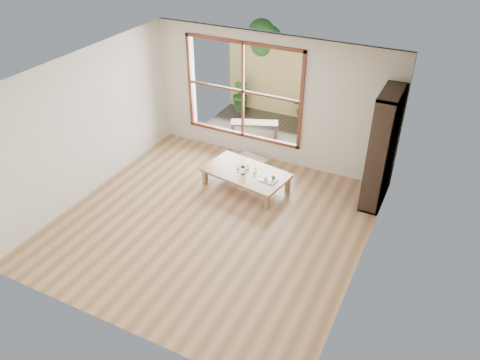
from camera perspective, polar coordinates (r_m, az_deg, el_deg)
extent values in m
plane|color=tan|center=(8.07, -3.39, -5.14)|extent=(5.00, 5.00, 0.00)
cube|color=#987549|center=(8.77, 0.74, 0.91)|extent=(1.69, 1.12, 0.05)
cube|color=#987549|center=(8.99, -4.28, 0.37)|extent=(0.09, 0.09, 0.29)
cube|color=#987549|center=(9.47, -1.51, 2.29)|extent=(0.09, 0.09, 0.29)
cube|color=#987549|center=(8.30, 3.29, -2.68)|extent=(0.09, 0.09, 0.29)
cube|color=#987549|center=(8.81, 5.85, -0.44)|extent=(0.09, 0.09, 0.29)
cube|color=beige|center=(9.62, 0.94, 2.13)|extent=(0.74, 0.74, 0.09)
cube|color=black|center=(8.40, 16.92, 3.62)|extent=(0.34, 0.95, 2.11)
cylinder|color=silver|center=(8.64, 0.36, 1.17)|extent=(0.08, 0.08, 0.15)
cylinder|color=silver|center=(8.71, 1.83, 1.15)|extent=(0.06, 0.06, 0.09)
cylinder|color=silver|center=(8.80, 0.93, 1.50)|extent=(0.06, 0.06, 0.08)
cylinder|color=silver|center=(8.81, -0.26, 1.56)|extent=(0.06, 0.06, 0.08)
cube|color=white|center=(8.51, 3.49, 0.00)|extent=(0.33, 0.25, 0.02)
sphere|color=#316B2A|center=(8.49, 4.09, 0.29)|extent=(0.08, 0.08, 0.08)
cube|color=orange|center=(8.47, 3.18, 0.05)|extent=(0.06, 0.05, 0.03)
cube|color=beige|center=(8.55, 3.12, 0.35)|extent=(0.07, 0.06, 0.02)
cylinder|color=silver|center=(8.44, 3.52, -0.17)|extent=(0.17, 0.03, 0.01)
cube|color=#352E26|center=(11.00, 2.98, 6.03)|extent=(2.80, 2.00, 0.05)
cube|color=black|center=(10.58, 1.77, 6.95)|extent=(1.10, 0.68, 0.04)
cube|color=black|center=(10.58, -0.94, 5.96)|extent=(0.08, 0.08, 0.29)
cube|color=black|center=(10.79, -0.83, 6.51)|extent=(0.08, 0.08, 0.29)
cube|color=black|center=(10.54, 4.39, 5.75)|extent=(0.08, 0.08, 0.29)
cube|color=black|center=(10.75, 4.41, 6.31)|extent=(0.08, 0.08, 0.29)
cube|color=tan|center=(11.49, 5.18, 12.05)|extent=(2.80, 0.06, 1.80)
imported|color=#306324|center=(11.08, 8.51, 8.60)|extent=(0.88, 0.79, 0.89)
imported|color=#306324|center=(11.76, 0.15, 10.35)|extent=(0.57, 0.51, 0.85)
cylinder|color=#4C3D2D|center=(12.03, 2.54, 12.63)|extent=(0.14, 0.14, 1.60)
sphere|color=#306324|center=(11.72, 3.20, 16.43)|extent=(0.84, 0.84, 0.84)
sphere|color=#306324|center=(11.95, 2.10, 15.78)|extent=(0.70, 0.70, 0.70)
sphere|color=#306324|center=(11.60, 2.60, 17.55)|extent=(0.64, 0.64, 0.64)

